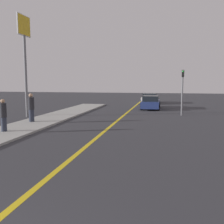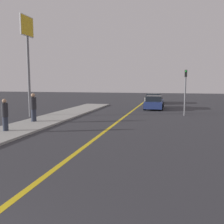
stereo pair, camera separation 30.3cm
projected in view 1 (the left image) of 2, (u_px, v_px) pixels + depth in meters
name	position (u px, v px, depth m)	size (l,w,h in m)	color
road_center_line	(124.00, 115.00, 20.01)	(0.20, 60.00, 0.01)	gold
sidewalk_left	(39.00, 122.00, 16.40)	(2.73, 26.56, 0.11)	#9E9E99
car_near_right_lane	(151.00, 102.00, 25.05)	(1.84, 4.37, 1.32)	navy
car_ahead_center	(150.00, 98.00, 31.62)	(2.03, 4.30, 1.26)	silver
pedestrian_near_curb	(3.00, 115.00, 12.98)	(0.34, 0.34, 1.69)	#282D3D
pedestrian_mid_group	(31.00, 108.00, 16.14)	(0.39, 0.39, 1.84)	#282D3D
traffic_light	(182.00, 87.00, 19.76)	(0.18, 0.40, 3.61)	slate
roadside_sign	(24.00, 43.00, 18.63)	(0.20, 1.71, 7.61)	slate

